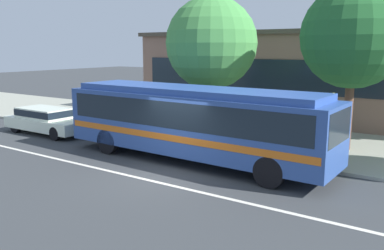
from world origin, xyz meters
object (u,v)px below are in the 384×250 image
(transit_bus, at_px, (193,119))
(pedestrian_waiting_near_sign, at_px, (183,115))
(bus_stop_sign, at_px, (330,120))
(pedestrian_walking_along_curb, at_px, (148,115))
(sedan_behind_bus, at_px, (46,119))
(street_tree_mid_block, at_px, (354,36))
(pedestrian_standing_by_tree, at_px, (151,117))
(street_tree_near_stop, at_px, (211,43))

(transit_bus, xyz_separation_m, pedestrian_waiting_near_sign, (-2.62, 3.11, -0.53))
(bus_stop_sign, bearing_deg, pedestrian_walking_along_curb, 176.76)
(pedestrian_waiting_near_sign, xyz_separation_m, bus_stop_sign, (7.15, -1.23, 0.67))
(sedan_behind_bus, relative_size, street_tree_mid_block, 0.72)
(transit_bus, relative_size, pedestrian_standing_by_tree, 6.44)
(pedestrian_standing_by_tree, distance_m, street_tree_near_stop, 4.45)
(pedestrian_walking_along_curb, bearing_deg, street_tree_near_stop, 35.29)
(pedestrian_waiting_near_sign, height_order, bus_stop_sign, bus_stop_sign)
(sedan_behind_bus, bearing_deg, street_tree_near_stop, 28.78)
(pedestrian_standing_by_tree, bearing_deg, pedestrian_walking_along_curb, 139.54)
(pedestrian_walking_along_curb, xyz_separation_m, street_tree_mid_block, (8.66, 2.32, 3.60))
(transit_bus, height_order, street_tree_near_stop, street_tree_near_stop)
(pedestrian_waiting_near_sign, bearing_deg, pedestrian_walking_along_curb, -154.69)
(transit_bus, relative_size, street_tree_mid_block, 1.63)
(street_tree_near_stop, height_order, street_tree_mid_block, street_tree_mid_block)
(pedestrian_waiting_near_sign, relative_size, street_tree_near_stop, 0.26)
(street_tree_near_stop, bearing_deg, sedan_behind_bus, -151.22)
(street_tree_mid_block, bearing_deg, street_tree_near_stop, -174.67)
(street_tree_near_stop, bearing_deg, pedestrian_standing_by_tree, -129.22)
(pedestrian_walking_along_curb, bearing_deg, street_tree_mid_block, 14.98)
(transit_bus, relative_size, bus_stop_sign, 4.20)
(bus_stop_sign, height_order, street_tree_mid_block, street_tree_mid_block)
(transit_bus, distance_m, bus_stop_sign, 4.91)
(street_tree_near_stop, relative_size, street_tree_mid_block, 0.97)
(transit_bus, height_order, pedestrian_waiting_near_sign, transit_bus)
(pedestrian_waiting_near_sign, xyz_separation_m, pedestrian_standing_by_tree, (-0.94, -1.26, -0.00))
(sedan_behind_bus, distance_m, pedestrian_walking_along_curb, 5.31)
(bus_stop_sign, relative_size, street_tree_near_stop, 0.40)
(sedan_behind_bus, xyz_separation_m, bus_stop_sign, (13.50, 1.75, 1.05))
(pedestrian_waiting_near_sign, distance_m, pedestrian_walking_along_curb, 1.72)
(transit_bus, distance_m, pedestrian_walking_along_curb, 4.84)
(sedan_behind_bus, relative_size, pedestrian_waiting_near_sign, 2.84)
(street_tree_mid_block, bearing_deg, pedestrian_standing_by_tree, -160.57)
(transit_bus, distance_m, street_tree_mid_block, 7.17)
(pedestrian_walking_along_curb, distance_m, street_tree_near_stop, 4.52)
(pedestrian_standing_by_tree, xyz_separation_m, bus_stop_sign, (8.10, 0.03, 0.67))
(pedestrian_waiting_near_sign, distance_m, street_tree_near_stop, 3.62)
(sedan_behind_bus, bearing_deg, pedestrian_walking_along_curb, 25.08)
(pedestrian_walking_along_curb, height_order, street_tree_near_stop, street_tree_near_stop)
(sedan_behind_bus, height_order, street_tree_near_stop, street_tree_near_stop)
(sedan_behind_bus, relative_size, street_tree_near_stop, 0.74)
(sedan_behind_bus, xyz_separation_m, street_tree_mid_block, (13.45, 4.56, 3.97))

